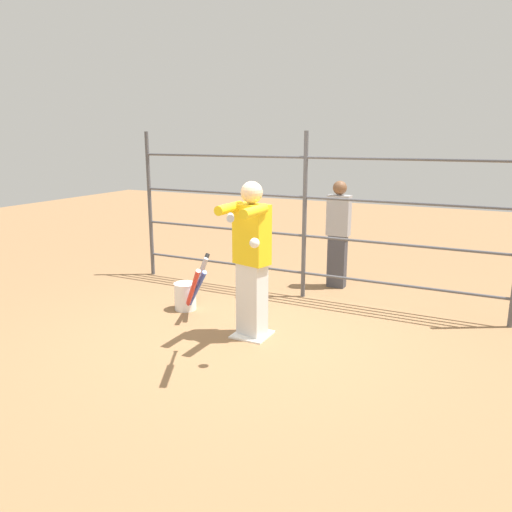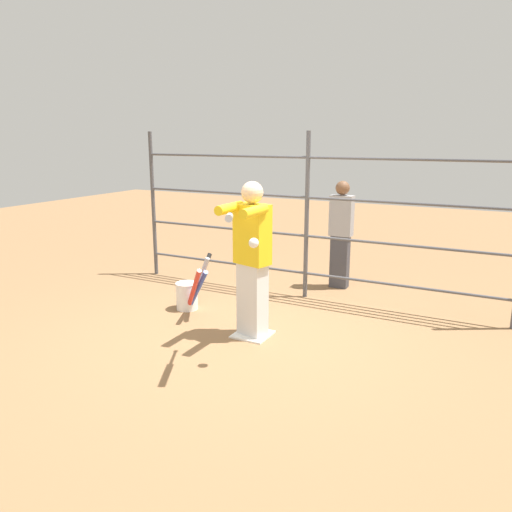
{
  "view_description": "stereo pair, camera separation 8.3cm",
  "coord_description": "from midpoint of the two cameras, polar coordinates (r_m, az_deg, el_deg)",
  "views": [
    {
      "loc": [
        -2.42,
        4.76,
        2.22
      ],
      "look_at": [
        -0.18,
        0.27,
        1.01
      ],
      "focal_mm": 35.0,
      "sensor_mm": 36.0,
      "label": 1
    },
    {
      "loc": [
        -2.49,
        4.72,
        2.22
      ],
      "look_at": [
        -0.18,
        0.27,
        1.01
      ],
      "focal_mm": 35.0,
      "sensor_mm": 36.0,
      "label": 2
    }
  ],
  "objects": [
    {
      "name": "home_plate",
      "position": [
        5.78,
        -0.88,
        -8.95
      ],
      "size": [
        0.4,
        0.4,
        0.02
      ],
      "color": "white",
      "rests_on": "ground"
    },
    {
      "name": "baseball_bat_swinging",
      "position": [
        4.51,
        -3.47,
        4.48
      ],
      "size": [
        0.43,
        0.72,
        0.14
      ],
      "color": "black"
    },
    {
      "name": "softball_in_flight",
      "position": [
        4.68,
        -0.68,
        1.5
      ],
      "size": [
        0.1,
        0.1,
        0.1
      ],
      "color": "white"
    },
    {
      "name": "fence_backstop",
      "position": [
        6.88,
        5.22,
        4.5
      ],
      "size": [
        5.35,
        0.06,
        2.29
      ],
      "color": "#4C4C51",
      "rests_on": "ground"
    },
    {
      "name": "bystander_behind_fence",
      "position": [
        7.47,
        9.05,
        2.64
      ],
      "size": [
        0.33,
        0.2,
        1.6
      ],
      "color": "#3F3F47",
      "rests_on": "ground"
    },
    {
      "name": "batter",
      "position": [
        5.47,
        -1.0,
        0.1
      ],
      "size": [
        0.44,
        0.67,
        1.75
      ],
      "color": "silver",
      "rests_on": "ground"
    },
    {
      "name": "ground_plane",
      "position": [
        5.78,
        -0.88,
        -9.05
      ],
      "size": [
        24.0,
        24.0,
        0.0
      ],
      "primitive_type": "plane",
      "color": "olive"
    },
    {
      "name": "bat_bucket",
      "position": [
        6.57,
        -8.12,
        -4.23
      ],
      "size": [
        0.66,
        0.98,
        0.74
      ],
      "color": "white",
      "rests_on": "ground"
    }
  ]
}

